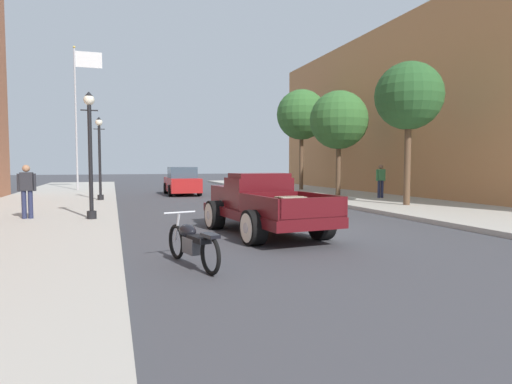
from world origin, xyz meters
TOP-DOWN VIEW (x-y plane):
  - ground_plane at (0.00, 0.00)m, footprint 140.00×140.00m
  - sidewalk_right at (7.25, 0.00)m, footprint 5.50×64.00m
  - building_right_storefront at (16.00, 9.86)m, footprint 12.00×28.00m
  - hotrod_truck_maroon at (-0.94, -0.55)m, footprint 2.51×5.06m
  - motorcycle_parked at (-3.33, -3.84)m, footprint 0.76×2.07m
  - car_background_red at (-0.73, 14.55)m, footprint 1.92×4.33m
  - pedestrian_sidewalk_left at (-7.15, 3.38)m, footprint 0.53×0.22m
  - pedestrian_sidewalk_right at (7.98, 7.13)m, footprint 0.53×0.22m
  - street_lamp_near at (-5.27, 2.70)m, footprint 0.50×0.32m
  - street_lamp_far at (-5.20, 10.12)m, footprint 0.50×0.32m
  - flagpole at (-6.57, 18.91)m, footprint 1.74×0.16m
  - street_tree_nearest at (6.79, 3.53)m, footprint 2.72×2.72m
  - street_tree_second at (6.90, 9.48)m, footprint 3.11×3.11m
  - street_tree_third at (7.18, 14.94)m, footprint 3.26×3.26m

SIDE VIEW (x-z plane):
  - ground_plane at x=0.00m, z-range 0.00..0.00m
  - sidewalk_right at x=7.25m, z-range 0.00..0.15m
  - motorcycle_parked at x=-3.33m, z-range -0.02..0.91m
  - hotrod_truck_maroon at x=-0.94m, z-range -0.04..1.54m
  - car_background_red at x=-0.73m, z-range -0.06..1.59m
  - pedestrian_sidewalk_left at x=-7.15m, z-range 0.26..1.91m
  - pedestrian_sidewalk_right at x=7.98m, z-range 0.26..1.91m
  - street_lamp_near at x=-5.27m, z-range 0.46..4.31m
  - street_lamp_far at x=-5.20m, z-range 0.46..4.31m
  - street_tree_second at x=6.90m, z-range 1.37..6.95m
  - street_tree_nearest at x=6.79m, z-range 1.65..7.43m
  - building_right_storefront at x=16.00m, z-range 0.00..9.67m
  - street_tree_third at x=7.18m, z-range 1.76..8.29m
  - flagpole at x=-6.57m, z-range 1.19..10.35m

